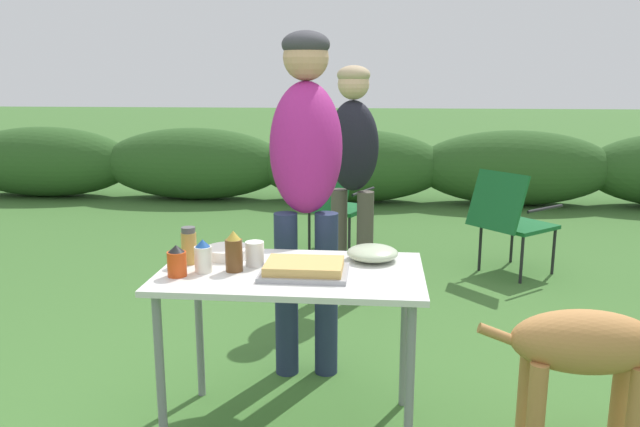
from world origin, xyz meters
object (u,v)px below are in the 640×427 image
food_tray (304,269)px  mayo_bottle (203,257)px  dog (599,349)px  camp_chair_green_behind_table (510,217)px  beer_bottle (234,252)px  hot_sauce_bottle (177,261)px  standing_person_in_dark_puffer (353,157)px  paper_cup_stack (255,254)px  plate_stack (228,252)px  mixing_bowl (372,253)px  spice_jar (189,246)px  standing_person_in_olive_jacket (306,159)px  folding_table (292,288)px  camp_chair_near_hedge (334,201)px

food_tray → mayo_bottle: (-0.42, -0.00, 0.04)m
dog → camp_chair_green_behind_table: camp_chair_green_behind_table is taller
beer_bottle → hot_sauce_bottle: bearing=-157.6°
standing_person_in_dark_puffer → paper_cup_stack: bearing=-79.5°
plate_stack → mixing_bowl: size_ratio=0.91×
mayo_bottle → food_tray: bearing=0.1°
hot_sauce_bottle → spice_jar: bearing=90.9°
standing_person_in_olive_jacket → standing_person_in_dark_puffer: standing_person_in_olive_jacket is taller
folding_table → camp_chair_green_behind_table: bearing=59.9°
food_tray → camp_chair_near_hedge: size_ratio=0.43×
plate_stack → dog: plate_stack is taller
mixing_bowl → dog: 0.99m
folding_table → beer_bottle: size_ratio=6.36×
folding_table → food_tray: size_ratio=3.09×
spice_jar → camp_chair_green_behind_table: (1.83, 2.32, -0.35)m
spice_jar → mayo_bottle: bearing=-50.3°
mayo_bottle → camp_chair_near_hedge: 2.96m
food_tray → mixing_bowl: mixing_bowl is taller
mixing_bowl → beer_bottle: 0.61m
plate_stack → beer_bottle: (0.08, -0.20, 0.06)m
paper_cup_stack → mayo_bottle: bearing=-151.0°
dog → standing_person_in_dark_puffer: bearing=-149.7°
camp_chair_green_behind_table → mixing_bowl: bearing=-66.3°
paper_cup_stack → camp_chair_green_behind_table: 2.81m
folding_table → standing_person_in_dark_puffer: standing_person_in_dark_puffer is taller
folding_table → dog: 1.27m
camp_chair_near_hedge → standing_person_in_olive_jacket: bearing=-65.3°
hot_sauce_bottle → camp_chair_near_hedge: (0.42, 2.99, -0.33)m
food_tray → plate_stack: bearing=148.7°
folding_table → camp_chair_near_hedge: size_ratio=1.32×
plate_stack → standing_person_in_olive_jacket: bearing=60.6°
standing_person_in_olive_jacket → paper_cup_stack: bearing=-109.0°
plate_stack → mixing_bowl: bearing=1.2°
food_tray → mayo_bottle: size_ratio=2.55×
hot_sauce_bottle → camp_chair_near_hedge: 3.03m
hot_sauce_bottle → spice_jar: 0.18m
hot_sauce_bottle → standing_person_in_dark_puffer: standing_person_in_dark_puffer is taller
camp_chair_green_behind_table → spice_jar: bearing=-79.2°
food_tray → plate_stack: size_ratio=1.72×
camp_chair_green_behind_table → camp_chair_near_hedge: (-1.41, 0.49, 0.00)m
food_tray → spice_jar: 0.53m
mixing_bowl → dog: (0.91, -0.24, -0.31)m
standing_person_in_dark_puffer → camp_chair_near_hedge: bearing=122.3°
food_tray → beer_bottle: size_ratio=2.06×
camp_chair_green_behind_table → standing_person_in_dark_puffer: bearing=-104.4°
beer_bottle → mixing_bowl: bearing=20.5°
folding_table → standing_person_in_dark_puffer: 1.81m
folding_table → mixing_bowl: size_ratio=4.85×
mixing_bowl → camp_chair_near_hedge: (-0.37, 2.68, -0.30)m
paper_cup_stack → standing_person_in_dark_puffer: size_ratio=0.07×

